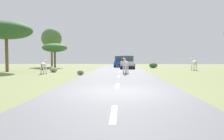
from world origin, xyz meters
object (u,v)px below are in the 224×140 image
at_px(zebra_2, 194,63).
at_px(bush_1, 153,65).
at_px(zebra_0, 125,64).
at_px(car_1, 127,63).
at_px(zebra_3, 44,65).
at_px(car_0, 120,62).
at_px(tree_3, 6,30).
at_px(rock_2, 54,70).
at_px(tree_0, 55,48).
at_px(tree_2, 52,38).
at_px(rock_0, 80,73).
at_px(rock_1, 42,69).

height_order(zebra_2, bush_1, zebra_2).
bearing_deg(zebra_2, bush_1, 112.99).
xyz_separation_m(zebra_0, car_1, (0.45, 10.27, -0.11)).
bearing_deg(zebra_3, car_0, 67.75).
relative_size(tree_3, rock_2, 7.17).
bearing_deg(zebra_0, rock_2, -4.10).
relative_size(tree_0, tree_2, 0.58).
bearing_deg(car_0, rock_0, -101.04).
xyz_separation_m(car_1, rock_0, (-4.47, -11.32, -0.64)).
relative_size(zebra_3, car_1, 0.34).
height_order(tree_2, rock_0, tree_2).
xyz_separation_m(zebra_2, car_0, (-8.89, 8.91, -0.08)).
bearing_deg(bush_1, tree_3, -149.41).
distance_m(zebra_0, tree_3, 13.67).
distance_m(zebra_0, rock_2, 7.96).
xyz_separation_m(zebra_3, bush_1, (12.17, 13.28, -0.45)).
relative_size(rock_1, rock_2, 0.81).
height_order(tree_2, rock_2, tree_2).
bearing_deg(zebra_3, rock_0, -14.28).
relative_size(zebra_0, rock_0, 2.63).
xyz_separation_m(zebra_2, zebra_3, (-16.08, -6.59, -0.09)).
height_order(car_0, tree_2, tree_2).
relative_size(tree_0, rock_0, 6.32).
bearing_deg(rock_1, zebra_0, -33.01).
bearing_deg(bush_1, zebra_2, -59.72).
distance_m(zebra_2, tree_3, 21.79).
height_order(car_1, tree_0, tree_0).
relative_size(zebra_0, bush_1, 1.25).
bearing_deg(car_0, zebra_2, -44.19).
bearing_deg(tree_0, car_1, -15.70).
relative_size(zebra_2, zebra_3, 1.11).
bearing_deg(tree_0, rock_1, -87.14).
relative_size(zebra_2, rock_0, 2.74).
distance_m(car_0, tree_3, 17.88).
bearing_deg(tree_2, zebra_2, -28.08).
bearing_deg(rock_0, tree_0, 114.42).
height_order(car_0, tree_3, tree_3).
xyz_separation_m(zebra_3, rock_1, (-2.53, 6.59, -0.64)).
relative_size(tree_2, tree_3, 1.19).
distance_m(car_0, rock_0, 17.00).
relative_size(zebra_0, tree_2, 0.24).
xyz_separation_m(tree_2, bush_1, (16.87, -4.39, -4.47)).
height_order(tree_0, tree_3, tree_3).
distance_m(zebra_0, tree_0, 17.16).
bearing_deg(tree_0, tree_3, -102.45).
height_order(rock_0, rock_1, rock_0).
bearing_deg(zebra_3, tree_0, 104.79).
distance_m(car_0, bush_1, 5.47).
relative_size(tree_0, rock_1, 6.04).
distance_m(zebra_3, car_0, 17.09).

